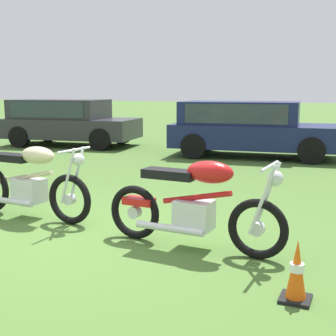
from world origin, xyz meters
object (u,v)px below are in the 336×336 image
(motorcycle_red, at_px, (194,205))
(car_charcoal, at_px, (66,119))
(car_navy, at_px, (247,125))
(traffic_cone, at_px, (297,273))
(motorcycle_cream, at_px, (29,182))

(motorcycle_red, height_order, car_charcoal, car_charcoal)
(motorcycle_red, height_order, car_navy, car_navy)
(car_navy, distance_m, traffic_cone, 8.43)
(car_navy, bearing_deg, car_charcoal, 172.44)
(motorcycle_cream, bearing_deg, car_navy, 82.83)
(car_charcoal, distance_m, traffic_cone, 11.61)
(motorcycle_cream, bearing_deg, traffic_cone, -13.54)
(motorcycle_cream, relative_size, traffic_cone, 3.96)
(motorcycle_red, relative_size, traffic_cone, 4.01)
(motorcycle_red, distance_m, car_navy, 7.31)
(motorcycle_red, bearing_deg, motorcycle_cream, 176.84)
(car_charcoal, bearing_deg, motorcycle_cream, -65.53)
(motorcycle_red, relative_size, car_charcoal, 0.49)
(motorcycle_red, xyz_separation_m, car_navy, (-1.29, 7.18, 0.34))
(motorcycle_cream, distance_m, traffic_cone, 3.88)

